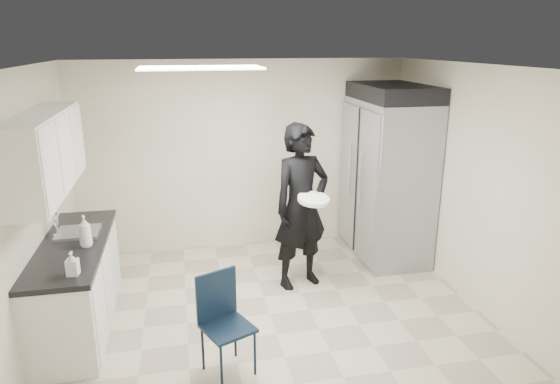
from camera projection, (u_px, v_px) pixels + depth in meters
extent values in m
plane|color=#BFB496|center=(270.00, 314.00, 5.37)|extent=(4.50, 4.50, 0.00)
plane|color=silver|center=(268.00, 66.00, 4.62)|extent=(4.50, 4.50, 0.00)
plane|color=beige|center=(243.00, 156.00, 6.87)|extent=(4.50, 0.00, 4.50)
plane|color=beige|center=(28.00, 214.00, 4.56)|extent=(0.00, 4.00, 4.00)
plane|color=beige|center=(472.00, 187.00, 5.43)|extent=(0.00, 4.00, 4.00)
cube|color=white|center=(201.00, 68.00, 4.89)|extent=(1.20, 0.60, 0.02)
cube|color=silver|center=(77.00, 287.00, 5.06)|extent=(0.60, 1.90, 0.86)
cube|color=black|center=(72.00, 245.00, 4.93)|extent=(0.64, 1.95, 0.05)
cube|color=gray|center=(79.00, 237.00, 5.17)|extent=(0.42, 0.40, 0.14)
cylinder|color=silver|center=(56.00, 225.00, 5.09)|extent=(0.02, 0.02, 0.24)
cube|color=silver|center=(45.00, 153.00, 4.63)|extent=(0.35, 1.80, 0.75)
cube|color=black|center=(66.00, 150.00, 5.76)|extent=(0.22, 0.30, 0.35)
cube|color=yellow|center=(32.00, 219.00, 4.68)|extent=(0.00, 0.12, 0.07)
cube|color=yellow|center=(38.00, 216.00, 4.88)|extent=(0.00, 0.12, 0.07)
cube|color=gray|center=(387.00, 180.00, 6.62)|extent=(0.80, 1.35, 2.10)
cube|color=black|center=(393.00, 92.00, 6.28)|extent=(0.80, 1.35, 0.20)
cube|color=black|center=(228.00, 328.00, 4.31)|extent=(0.52, 0.52, 0.88)
imported|color=black|center=(301.00, 207.00, 5.78)|extent=(0.83, 0.68, 1.95)
cylinder|color=white|center=(314.00, 199.00, 5.53)|extent=(0.45, 0.45, 0.04)
imported|color=silver|center=(85.00, 231.00, 4.80)|extent=(0.15, 0.15, 0.31)
imported|color=#B6B5C2|center=(72.00, 263.00, 4.22)|extent=(0.11, 0.11, 0.21)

